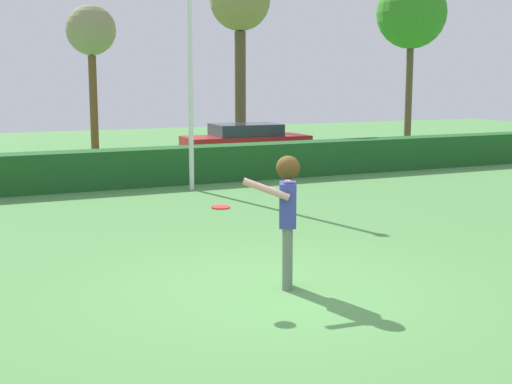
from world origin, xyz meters
The scene contains 9 objects.
ground_plane centered at (0.00, 0.00, 0.00)m, with size 60.00×60.00×0.00m, color #539049.
person centered at (0.17, 0.11, 1.11)m, with size 0.83×0.52×1.78m.
frisbee centered at (-0.76, 0.11, 1.17)m, with size 0.24×0.24×0.03m.
lamppost centered at (1.83, 8.57, 3.28)m, with size 0.24×0.24×5.92m.
hedge_row centered at (0.00, 9.72, 0.48)m, with size 29.70×0.90×0.97m, color #1E5522.
parked_car_red centered at (5.56, 13.66, 0.69)m, with size 4.28×1.97×1.25m.
bare_elm_tree centered at (1.61, 19.06, 4.42)m, with size 1.86×1.86×5.48m.
willow_tree centered at (6.60, 16.51, 5.40)m, with size 2.25×2.25×6.74m.
birch_tree centered at (14.34, 16.49, 5.38)m, with size 2.91×2.91×6.88m.
Camera 1 is at (-3.97, -7.95, 2.77)m, focal length 49.21 mm.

